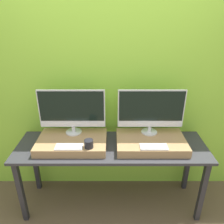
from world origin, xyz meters
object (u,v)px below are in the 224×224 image
Objects in this scene: keyboard_left at (70,147)px; monitor_left at (73,110)px; mug at (89,144)px; monitor_right at (152,110)px; keyboard_right at (154,147)px.

monitor_left is at bearing 90.00° from keyboard_left.
monitor_left is 0.40m from mug.
keyboard_left is at bearing 180.00° from mug.
monitor_right reaches higher than mug.
keyboard_left is at bearing -160.70° from monitor_right.
keyboard_left is 0.80m from keyboard_right.
keyboard_left is 3.04× the size of mug.
mug is at bearing -155.42° from monitor_right.
monitor_right is (0.61, 0.28, 0.22)m from mug.
monitor_right is at bearing 19.30° from keyboard_left.
mug is 0.71m from monitor_right.
keyboard_right is (-0.00, -0.28, -0.25)m from monitor_right.
monitor_left is at bearing 180.00° from monitor_right.
mug is at bearing -0.00° from keyboard_left.
mug is (0.19, -0.28, -0.22)m from monitor_left.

